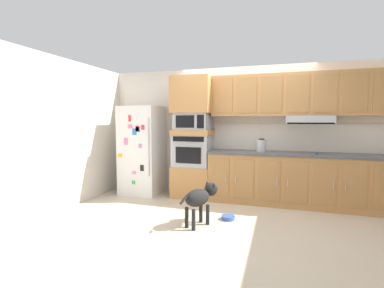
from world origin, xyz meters
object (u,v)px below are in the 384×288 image
(microwave, at_px, (193,121))
(dog, at_px, (201,197))
(dog_food_bowl, at_px, (228,217))
(electric_kettle, at_px, (261,146))
(built_in_oven, at_px, (193,150))
(screwdriver, at_px, (317,153))
(refrigerator, at_px, (142,150))

(microwave, bearing_deg, dog, -68.50)
(microwave, distance_m, dog_food_bowl, 2.00)
(electric_kettle, bearing_deg, built_in_oven, 177.90)
(screwdriver, relative_size, dog, 0.22)
(built_in_oven, height_order, electric_kettle, built_in_oven)
(built_in_oven, height_order, microwave, microwave)
(built_in_oven, relative_size, dog_food_bowl, 3.50)
(built_in_oven, bearing_deg, electric_kettle, -2.10)
(screwdriver, xyz_separation_m, dog, (-1.65, -1.32, -0.53))
(refrigerator, xyz_separation_m, dog_food_bowl, (1.95, -1.01, -0.85))
(built_in_oven, relative_size, screwdriver, 4.36)
(dog, distance_m, dog_food_bowl, 0.60)
(refrigerator, bearing_deg, built_in_oven, 3.66)
(refrigerator, distance_m, microwave, 1.21)
(screwdriver, height_order, dog, screwdriver)
(electric_kettle, bearing_deg, screwdriver, -2.35)
(microwave, bearing_deg, refrigerator, -176.34)
(electric_kettle, xyz_separation_m, dog, (-0.74, -1.35, -0.63))
(electric_kettle, bearing_deg, refrigerator, -179.50)
(built_in_oven, xyz_separation_m, microwave, (0.00, -0.00, 0.56))
(refrigerator, xyz_separation_m, electric_kettle, (2.35, 0.02, 0.15))
(refrigerator, distance_m, dog, 2.15)
(dog, bearing_deg, built_in_oven, 48.40)
(microwave, distance_m, dog, 1.84)
(refrigerator, bearing_deg, dog_food_bowl, -27.27)
(built_in_oven, xyz_separation_m, dog_food_bowl, (0.89, -1.07, -0.87))
(refrigerator, xyz_separation_m, dog, (1.61, -1.33, -0.48))
(microwave, xyz_separation_m, dog, (0.55, -1.40, -1.06))
(microwave, height_order, screwdriver, microwave)
(electric_kettle, relative_size, dog, 0.33)
(refrigerator, distance_m, dog_food_bowl, 2.35)
(built_in_oven, distance_m, dog, 1.59)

